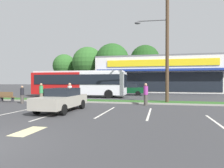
{
  "coord_description": "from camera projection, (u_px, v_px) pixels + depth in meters",
  "views": [
    {
      "loc": [
        5.35,
        -4.73,
        1.93
      ],
      "look_at": [
        0.04,
        18.1,
        1.65
      ],
      "focal_mm": 32.58,
      "sensor_mm": 36.0,
      "label": 1
    }
  ],
  "objects": [
    {
      "name": "parking_stripe_3",
      "position": [
        149.0,
        113.0,
        12.27
      ],
      "size": [
        0.12,
        4.8,
        0.01
      ],
      "primitive_type": "cube",
      "color": "silver",
      "rests_on": "ground_plane"
    },
    {
      "name": "pedestrian_near_bench",
      "position": [
        146.0,
        94.0,
        16.45
      ],
      "size": [
        0.36,
        0.36,
        1.79
      ],
      "rotation": [
        0.0,
        0.0,
        3.89
      ],
      "color": "#47423D",
      "rests_on": "ground_plane"
    },
    {
      "name": "car_0",
      "position": [
        129.0,
        89.0,
        28.99
      ],
      "size": [
        4.31,
        1.9,
        1.62
      ],
      "rotation": [
        0.0,
        0.0,
        3.14
      ],
      "color": "#0C3F1E",
      "rests_on": "ground_plane"
    },
    {
      "name": "tree_left",
      "position": [
        88.0,
        63.0,
        52.67
      ],
      "size": [
        8.08,
        8.08,
        10.92
      ],
      "color": "#473323",
      "rests_on": "ground_plane"
    },
    {
      "name": "curb_lip",
      "position": [
        98.0,
        102.0,
        18.29
      ],
      "size": [
        56.0,
        0.24,
        0.12
      ],
      "primitive_type": "cube",
      "color": "#99968C",
      "rests_on": "ground_plane"
    },
    {
      "name": "car_2",
      "position": [
        62.0,
        99.0,
        13.22
      ],
      "size": [
        1.91,
        4.67,
        1.5
      ],
      "rotation": [
        0.0,
        0.0,
        -1.57
      ],
      "color": "#9E998C",
      "rests_on": "ground_plane"
    },
    {
      "name": "tree_mid",
      "position": [
        145.0,
        60.0,
        49.14
      ],
      "size": [
        7.12,
        7.12,
        10.78
      ],
      "color": "#473323",
      "rests_on": "ground_plane"
    },
    {
      "name": "parking_stripe_2",
      "position": [
        106.0,
        112.0,
        12.89
      ],
      "size": [
        0.12,
        4.8,
        0.01
      ],
      "primitive_type": "cube",
      "color": "silver",
      "rests_on": "ground_plane"
    },
    {
      "name": "parking_stripe_1",
      "position": [
        54.0,
        114.0,
        12.09
      ],
      "size": [
        0.12,
        4.8,
        0.01
      ],
      "primitive_type": "cube",
      "color": "silver",
      "rests_on": "ground_plane"
    },
    {
      "name": "lot_arrow",
      "position": [
        29.0,
        131.0,
        7.88
      ],
      "size": [
        0.7,
        1.6,
        0.01
      ],
      "primitive_type": "cube",
      "color": "beige",
      "rests_on": "ground_plane"
    },
    {
      "name": "pedestrian_far",
      "position": [
        70.0,
        93.0,
        17.43
      ],
      "size": [
        0.37,
        0.37,
        1.81
      ],
      "rotation": [
        0.0,
        0.0,
        4.77
      ],
      "color": "#726651",
      "rests_on": "ground_plane"
    },
    {
      "name": "storefront_building",
      "position": [
        160.0,
        75.0,
        38.95
      ],
      "size": [
        22.72,
        11.95,
        6.49
      ],
      "color": "silver",
      "rests_on": "ground_plane"
    },
    {
      "name": "pedestrian_by_pole",
      "position": [
        22.0,
        95.0,
        17.78
      ],
      "size": [
        0.32,
        0.32,
        1.57
      ],
      "rotation": [
        0.0,
        0.0,
        1.3
      ],
      "color": "#47423D",
      "rests_on": "ground_plane"
    },
    {
      "name": "grass_median",
      "position": [
        102.0,
        101.0,
        19.48
      ],
      "size": [
        56.0,
        2.2,
        0.12
      ],
      "primitive_type": "cube",
      "color": "#2D5B23",
      "rests_on": "ground_plane"
    },
    {
      "name": "tree_mid_left",
      "position": [
        112.0,
        60.0,
        48.95
      ],
      "size": [
        8.14,
        8.14,
        11.11
      ],
      "color": "#473323",
      "rests_on": "ground_plane"
    },
    {
      "name": "city_bus",
      "position": [
        79.0,
        83.0,
        25.42
      ],
      "size": [
        11.86,
        2.82,
        3.25
      ],
      "rotation": [
        0.0,
        0.0,
        0.02
      ],
      "color": "#B71414",
      "rests_on": "ground_plane"
    },
    {
      "name": "parking_stripe_0",
      "position": [
        6.0,
        114.0,
        12.07
      ],
      "size": [
        0.12,
        4.8,
        0.01
      ],
      "primitive_type": "cube",
      "color": "silver",
      "rests_on": "ground_plane"
    },
    {
      "name": "bus_stop_bench",
      "position": [
        7.0,
        97.0,
        19.33
      ],
      "size": [
        1.6,
        0.45,
        0.95
      ],
      "rotation": [
        0.0,
        0.0,
        3.14
      ],
      "color": "brown",
      "rests_on": "ground_plane"
    },
    {
      "name": "car_1",
      "position": [
        91.0,
        89.0,
        30.95
      ],
      "size": [
        4.69,
        1.89,
        1.5
      ],
      "color": "#B7B7BC",
      "rests_on": "ground_plane"
    },
    {
      "name": "parking_stripe_4",
      "position": [
        218.0,
        124.0,
        9.24
      ],
      "size": [
        0.12,
        4.8,
        0.01
      ],
      "primitive_type": "cube",
      "color": "silver",
      "rests_on": "ground_plane"
    },
    {
      "name": "tree_far_left",
      "position": [
        64.0,
        66.0,
        56.16
      ],
      "size": [
        6.3,
        6.3,
        9.49
      ],
      "color": "#473323",
      "rests_on": "ground_plane"
    },
    {
      "name": "utility_pole",
      "position": [
        166.0,
        42.0,
        17.9
      ],
      "size": [
        3.02,
        2.4,
        10.23
      ],
      "color": "#4C3826",
      "rests_on": "ground_plane"
    },
    {
      "name": "pedestrian_mid",
      "position": [
        41.0,
        93.0,
        18.89
      ],
      "size": [
        0.36,
        0.36,
        1.77
      ],
      "rotation": [
        0.0,
        0.0,
        1.85
      ],
      "color": "#726651",
      "rests_on": "ground_plane"
    }
  ]
}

